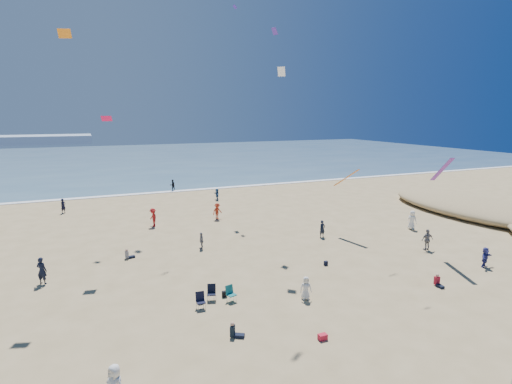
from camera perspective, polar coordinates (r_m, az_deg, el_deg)
name	(u,v)px	position (r m, az deg, el deg)	size (l,w,h in m)	color
ground	(285,374)	(19.55, 4.18, -24.53)	(220.00, 220.00, 0.00)	tan
ocean	(118,159)	(109.93, -19.14, 4.44)	(220.00, 100.00, 0.06)	#476B84
surf_line	(145,193)	(60.62, -15.64, -0.21)	(220.00, 1.20, 0.08)	white
standing_flyers	(240,230)	(36.95, -2.33, -5.51)	(33.89, 50.59, 1.93)	black
seated_group	(334,317)	(23.37, 11.05, -17.11)	(19.59, 25.87, 0.84)	silver
chair_cluster	(215,296)	(25.22, -5.91, -14.56)	(2.69, 1.50, 1.00)	black
white_tote	(201,300)	(25.51, -7.85, -15.05)	(0.35, 0.20, 0.40)	silver
black_backpack	(225,294)	(26.14, -4.52, -14.33)	(0.30, 0.22, 0.38)	black
cooler	(323,337)	(22.02, 9.50, -19.74)	(0.45, 0.30, 0.30)	red
navy_bag	(326,263)	(31.50, 9.94, -9.99)	(0.28, 0.18, 0.34)	black
kites_aloft	(314,78)	(32.42, 8.33, 15.79)	(38.29, 38.14, 30.79)	#FF73D9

